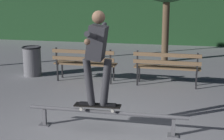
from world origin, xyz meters
TOP-DOWN VIEW (x-y plane):
  - ground_plane at (0.00, 0.00)m, footprint 90.00×90.00m
  - hedge_backdrop at (0.00, 10.16)m, footprint 24.00×1.20m
  - grind_rail at (-0.00, 0.28)m, footprint 2.70×0.18m
  - skateboard at (-0.15, 0.28)m, footprint 0.79×0.24m
  - skateboarder at (-0.15, 0.28)m, footprint 0.62×1.41m
  - park_bench_leftmost at (-1.24, 3.17)m, footprint 1.61×0.45m
  - park_bench_left_center at (0.83, 3.17)m, footprint 1.61×0.45m
  - trash_can at (-2.82, 3.50)m, footprint 0.52×0.52m

SIDE VIEW (x-z plane):
  - ground_plane at x=0.00m, z-range 0.00..0.00m
  - grind_rail at x=0.00m, z-range 0.10..0.44m
  - trash_can at x=-2.82m, z-range 0.01..0.81m
  - skateboard at x=-0.15m, z-range 0.38..0.47m
  - park_bench_leftmost at x=-1.24m, z-range 0.10..0.98m
  - park_bench_left_center at x=0.83m, z-range 0.10..0.98m
  - hedge_backdrop at x=0.00m, z-range 0.00..2.51m
  - skateboarder at x=-0.15m, z-range 0.58..2.14m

